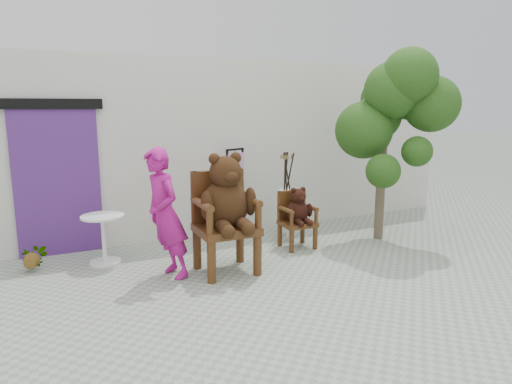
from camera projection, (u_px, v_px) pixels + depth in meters
ground_plane at (322, 278)px, 5.97m from camera, size 60.00×60.00×0.00m
back_wall at (231, 145)px, 8.44m from camera, size 9.00×1.00×3.00m
doorway at (57, 178)px, 6.76m from camera, size 1.40×0.11×2.33m
chair_big at (225, 205)px, 6.07m from camera, size 0.78×0.85×1.62m
chair_small at (297, 212)px, 7.18m from camera, size 0.51×0.52×0.98m
person at (166, 214)px, 5.83m from camera, size 0.55×0.71×1.71m
cafe_table at (104, 233)px, 6.46m from camera, size 0.60×0.60×0.70m
display_stand at (236, 203)px, 7.84m from camera, size 0.55×0.49×1.51m
stool_bucket at (287, 200)px, 7.81m from camera, size 0.32×0.32×1.45m
tree at (395, 106)px, 7.33m from camera, size 1.77×1.67×3.10m
potted_plant at (33, 257)px, 6.25m from camera, size 0.38×0.34×0.37m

